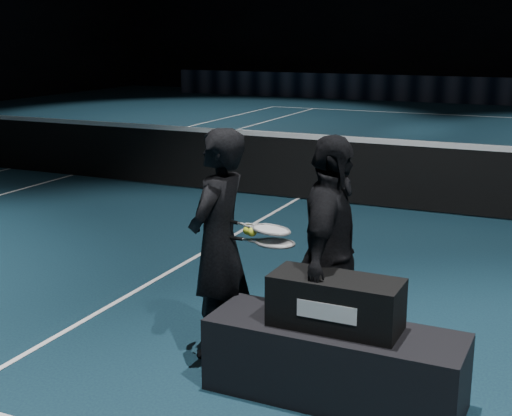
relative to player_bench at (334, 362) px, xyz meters
The scene contains 13 objects.
floor 5.79m from the player_bench, 113.55° to the left, with size 36.00×36.00×0.00m, color black.
court_lines 5.79m from the player_bench, 113.55° to the left, with size 10.98×23.78×0.01m, color white, non-canonical shape.
net_mesh 5.79m from the player_bench, 113.55° to the left, with size 12.80×0.02×0.86m, color black.
net_tape 5.82m from the player_bench, 113.55° to the left, with size 12.80×0.03×0.07m, color white.
sponsor_backdrop 20.93m from the player_bench, 96.34° to the left, with size 22.00×0.15×0.90m, color black.
player_bench is the anchor object (origin of this frame).
racket_bag 0.42m from the player_bench, ahead, with size 0.84×0.36×0.34m, color black.
bag_signature 0.46m from the player_bench, 90.00° to the right, with size 0.39×0.00×0.11m, color white.
player_a 1.22m from the player_bench, 162.35° to the left, with size 0.62×0.41×1.70m, color black.
player_b 0.70m from the player_bench, 115.74° to the left, with size 1.00×0.41×1.70m, color black.
racket_lower 0.92m from the player_bench, 149.60° to the left, with size 0.68×0.22×0.03m, color black, non-canonical shape.
racket_upper 1.03m from the player_bench, 148.95° to the left, with size 0.68×0.22×0.03m, color black, non-canonical shape.
tennis_balls 1.11m from the player_bench, 156.36° to the left, with size 0.12×0.10×0.12m, color #D0DA2E, non-canonical shape.
Camera 1 is at (3.63, -9.41, 2.35)m, focal length 50.00 mm.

